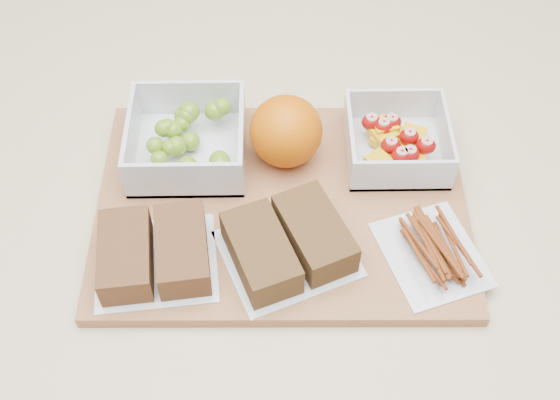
# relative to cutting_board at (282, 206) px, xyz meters

# --- Properties ---
(counter) EXTENTS (1.20, 0.90, 0.90)m
(counter) POSITION_rel_cutting_board_xyz_m (-0.02, -0.02, -0.46)
(counter) COLOR beige
(counter) RESTS_ON ground
(cutting_board) EXTENTS (0.42, 0.30, 0.02)m
(cutting_board) POSITION_rel_cutting_board_xyz_m (0.00, 0.00, 0.00)
(cutting_board) COLOR #A16B42
(cutting_board) RESTS_ON counter
(grape_container) EXTENTS (0.13, 0.13, 0.06)m
(grape_container) POSITION_rel_cutting_board_xyz_m (-0.11, 0.08, 0.03)
(grape_container) COLOR silver
(grape_container) RESTS_ON cutting_board
(fruit_container) EXTENTS (0.12, 0.12, 0.05)m
(fruit_container) POSITION_rel_cutting_board_xyz_m (0.14, 0.07, 0.03)
(fruit_container) COLOR silver
(fruit_container) RESTS_ON cutting_board
(orange) EXTENTS (0.08, 0.08, 0.08)m
(orange) POSITION_rel_cutting_board_xyz_m (0.01, 0.07, 0.05)
(orange) COLOR #D15E04
(orange) RESTS_ON cutting_board
(sandwich_bag_left) EXTENTS (0.14, 0.13, 0.04)m
(sandwich_bag_left) POSITION_rel_cutting_board_xyz_m (-0.14, -0.08, 0.03)
(sandwich_bag_left) COLOR silver
(sandwich_bag_left) RESTS_ON cutting_board
(sandwich_bag_center) EXTENTS (0.17, 0.16, 0.04)m
(sandwich_bag_center) POSITION_rel_cutting_board_xyz_m (0.01, -0.07, 0.03)
(sandwich_bag_center) COLOR silver
(sandwich_bag_center) RESTS_ON cutting_board
(pretzel_bag) EXTENTS (0.13, 0.14, 0.03)m
(pretzel_bag) POSITION_rel_cutting_board_xyz_m (0.16, -0.07, 0.02)
(pretzel_bag) COLOR silver
(pretzel_bag) RESTS_ON cutting_board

